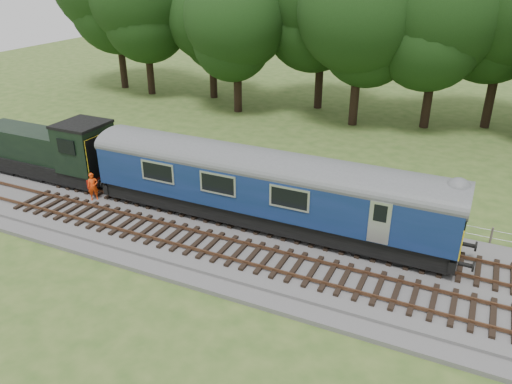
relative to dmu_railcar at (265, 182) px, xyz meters
The scene contains 9 objects.
ground 5.17m from the dmu_railcar, 18.28° to the right, with size 120.00×120.00×0.00m, color #385720.
ballast 5.08m from the dmu_railcar, 18.28° to the right, with size 70.00×7.00×0.35m, color #4C4C4F.
track_north 4.77m from the dmu_railcar, ahead, with size 67.20×2.40×0.21m.
track_south 5.64m from the dmu_railcar, 35.30° to the right, with size 67.20×2.40×0.21m.
fence 5.86m from the dmu_railcar, 36.19° to the left, with size 64.00×0.12×1.00m, color #6B6054, non-canonical shape.
tree_line 21.19m from the dmu_railcar, 78.38° to the left, with size 70.00×8.00×18.00m, color black, non-canonical shape.
dmu_railcar is the anchor object (origin of this frame).
shunter_loco 13.94m from the dmu_railcar, behind, with size 8.92×2.60×3.38m.
worker 9.80m from the dmu_railcar, behind, with size 0.57×0.37×1.55m, color #F43F0C.
Camera 1 is at (4.62, -18.50, 12.38)m, focal length 35.00 mm.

